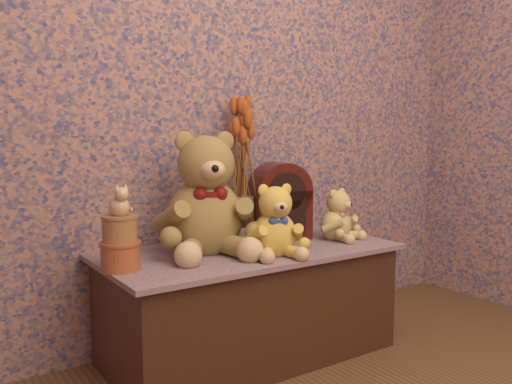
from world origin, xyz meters
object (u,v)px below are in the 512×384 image
(teddy_small, at_px, (336,212))
(cat_figurine, at_px, (119,200))
(biscuit_tin_lower, at_px, (121,256))
(ceramic_vase, at_px, (241,218))
(teddy_large, at_px, (205,188))
(teddy_medium, at_px, (274,217))
(cathedral_radio, at_px, (280,200))

(teddy_small, relative_size, cat_figurine, 2.14)
(biscuit_tin_lower, bearing_deg, ceramic_vase, 19.35)
(teddy_large, relative_size, ceramic_vase, 2.69)
(teddy_large, distance_m, teddy_medium, 0.30)
(cathedral_radio, height_order, ceramic_vase, cathedral_radio)
(cat_figurine, bearing_deg, teddy_medium, -11.31)
(teddy_small, bearing_deg, teddy_large, 152.56)
(teddy_medium, xyz_separation_m, ceramic_vase, (0.06, 0.33, -0.05))
(ceramic_vase, height_order, cat_figurine, cat_figurine)
(teddy_large, xyz_separation_m, cathedral_radio, (0.42, 0.07, -0.09))
(cathedral_radio, distance_m, ceramic_vase, 0.19)
(cathedral_radio, distance_m, biscuit_tin_lower, 0.83)
(teddy_large, distance_m, cathedral_radio, 0.44)
(teddy_small, relative_size, biscuit_tin_lower, 1.82)
(ceramic_vase, relative_size, cat_figurine, 1.68)
(cathedral_radio, bearing_deg, biscuit_tin_lower, -153.72)
(biscuit_tin_lower, bearing_deg, teddy_small, -0.77)
(teddy_medium, bearing_deg, teddy_large, 152.07)
(biscuit_tin_lower, bearing_deg, teddy_large, 13.23)
(ceramic_vase, xyz_separation_m, biscuit_tin_lower, (-0.64, -0.23, -0.05))
(teddy_small, relative_size, ceramic_vase, 1.27)
(cathedral_radio, xyz_separation_m, cat_figurine, (-0.81, -0.16, 0.08))
(teddy_large, bearing_deg, teddy_medium, -31.06)
(teddy_large, relative_size, teddy_small, 2.11)
(teddy_large, xyz_separation_m, ceramic_vase, (0.26, 0.14, -0.16))
(teddy_large, height_order, ceramic_vase, teddy_large)
(teddy_medium, height_order, cat_figurine, cat_figurine)
(teddy_small, relative_size, cathedral_radio, 0.71)
(biscuit_tin_lower, bearing_deg, cat_figurine, 0.00)
(ceramic_vase, bearing_deg, cat_figurine, -160.65)
(cat_figurine, bearing_deg, biscuit_tin_lower, 0.00)
(biscuit_tin_lower, bearing_deg, teddy_medium, -10.65)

